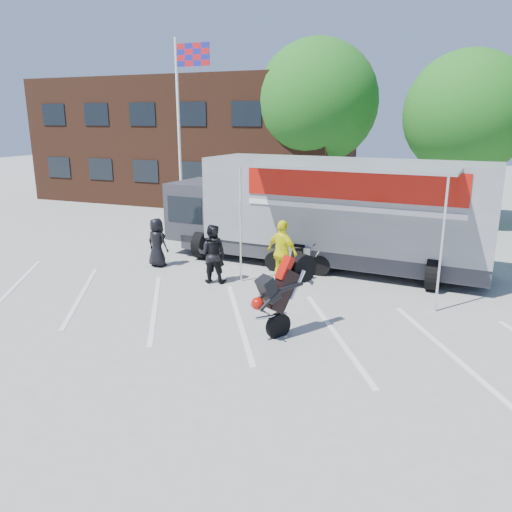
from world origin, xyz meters
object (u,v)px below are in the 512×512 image
Objects in this scene: parked_motorcycle at (297,273)px; spectator_leather_c at (212,254)px; transporter_truck at (327,265)px; spectator_leather_b at (214,254)px; flagpole at (183,112)px; tree_left at (317,102)px; spectator_leather_a at (157,242)px; stunt_bike_rider at (299,330)px; spectator_hivis at (282,253)px; tree_mid at (466,114)px.

parked_motorcycle is 2.89m from spectator_leather_c.
transporter_truck is 4.12m from spectator_leather_b.
tree_left is at bearing 54.72° from flagpole.
spectator_leather_c is at bearing -88.63° from tree_left.
spectator_leather_c is (-2.10, -1.78, 0.88)m from parked_motorcycle.
spectator_leather_b reaches higher than spectator_leather_a.
parked_motorcycle is at bearing 140.38° from stunt_bike_rider.
spectator_leather_a is at bearing -70.00° from flagpole.
spectator_hivis is at bearing -169.64° from spectator_leather_b.
spectator_leather_b is at bearing -119.73° from tree_mid.
tree_left is 4.49× the size of spectator_hivis.
parked_motorcycle is 4.43m from stunt_bike_rider.
spectator_leather_a reaches higher than parked_motorcycle.
flagpole is at bearing 164.13° from stunt_bike_rider.
tree_mid is 0.70× the size of transporter_truck.
spectator_hivis is (6.55, -6.03, -4.09)m from flagpole.
spectator_hivis is at bearing 148.20° from stunt_bike_rider.
spectator_leather_c is (-0.07, -0.01, 0.02)m from spectator_leather_b.
spectator_leather_a is at bearing -100.33° from tree_left.
parked_motorcycle is 1.26× the size of spectator_leather_b.
spectator_hivis is at bearing -42.65° from flagpole.
spectator_leather_a is at bearing -130.34° from tree_mid.
tree_left is 3.98× the size of parked_motorcycle.
tree_mid reaches higher than spectator_leather_a.
spectator_hivis reaches higher than stunt_bike_rider.
spectator_hivis is (1.93, 0.58, 0.10)m from spectator_leather_b.
flagpole is at bearing -61.42° from spectator_leather_b.
spectator_leather_c is at bearing 39.72° from spectator_hivis.
spectator_hivis is at bearing -79.16° from tree_left.
spectator_leather_a is (-5.89, 3.29, 0.81)m from stunt_bike_rider.
spectator_leather_b is at bearing 40.08° from spectator_hivis.
spectator_leather_a is (-9.15, -10.77, -4.14)m from tree_mid.
tree_left reaches higher than transporter_truck.
spectator_leather_c is (0.30, -12.62, -4.69)m from tree_left.
flagpole is 0.93× the size of tree_left.
tree_mid is 12.63m from spectator_hivis.
spectator_leather_b is (4.61, -6.61, -4.19)m from flagpole.
transporter_truck is at bearing -114.49° from tree_mid.
parked_motorcycle is 1.24× the size of spectator_leather_c.
stunt_bike_rider is 6.80m from spectator_leather_a.
tree_mid is (11.24, 5.00, -0.11)m from flagpole.
spectator_leather_b reaches higher than parked_motorcycle.
spectator_leather_a is at bearing -24.86° from spectator_leather_b.
spectator_hivis reaches higher than transporter_truck.
tree_left is 13.46m from spectator_leather_b.
spectator_leather_b is (0.37, -12.61, -4.70)m from tree_left.
transporter_truck is 6.28× the size of spectator_leather_c.
transporter_truck is (3.07, -9.63, -5.57)m from tree_left.
tree_mid is at bearing 23.97° from flagpole.
spectator_leather_a is 0.94× the size of spectator_leather_b.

